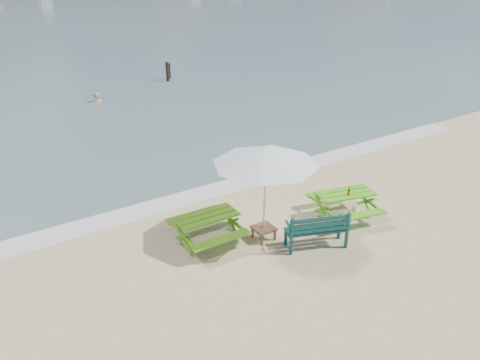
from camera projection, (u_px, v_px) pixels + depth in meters
foam_strip at (217, 189)px, 14.18m from camera, size 22.00×0.90×0.01m
picnic_table_left at (207, 229)px, 11.41m from camera, size 1.57×1.73×0.72m
picnic_table_right at (344, 205)px, 12.53m from camera, size 1.89×2.01×0.73m
park_bench at (316, 236)px, 11.24m from camera, size 1.56×0.99×0.91m
side_table at (264, 233)px, 11.60m from camera, size 0.51×0.51×0.33m
patio_umbrella at (265, 155)px, 10.72m from camera, size 2.54×2.54×2.48m
beer_bottle at (349, 192)px, 12.22m from camera, size 0.06×0.06×0.25m
swimmer at (98, 110)px, 23.30m from camera, size 0.72×0.53×1.79m
mooring_pilings at (168, 73)px, 27.27m from camera, size 0.57×0.77×1.30m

